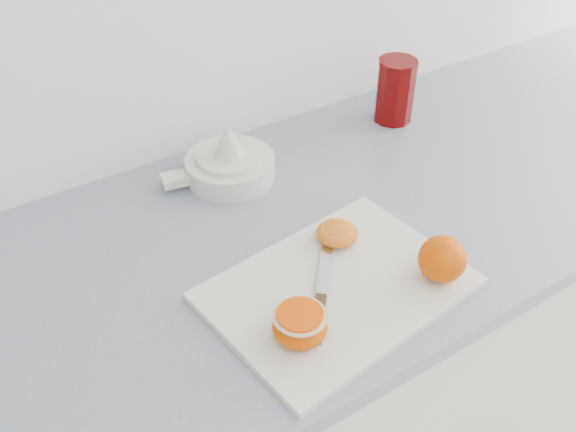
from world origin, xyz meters
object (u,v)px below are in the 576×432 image
at_px(cutting_board, 337,289).
at_px(half_orange, 300,326).
at_px(counter, 340,365).
at_px(citrus_juicer, 229,163).
at_px(red_tumbler, 395,93).

xyz_separation_m(cutting_board, half_orange, (-0.10, -0.05, 0.03)).
height_order(counter, citrus_juicer, citrus_juicer).
distance_m(counter, citrus_juicer, 0.53).
bearing_deg(citrus_juicer, red_tumbler, 0.10).
relative_size(citrus_juicer, red_tumbler, 1.58).
bearing_deg(cutting_board, half_orange, -153.18).
distance_m(counter, half_orange, 0.58).
relative_size(cutting_board, red_tumbler, 2.79).
relative_size(cutting_board, half_orange, 4.94).
xyz_separation_m(half_orange, citrus_juicer, (0.11, 0.39, -0.00)).
relative_size(counter, red_tumbler, 19.88).
bearing_deg(counter, cutting_board, -133.63).
xyz_separation_m(counter, half_orange, (-0.25, -0.21, 0.48)).
height_order(counter, half_orange, half_orange).
xyz_separation_m(half_orange, red_tumbler, (0.49, 0.39, 0.03)).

